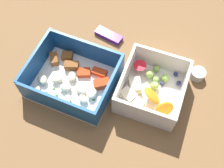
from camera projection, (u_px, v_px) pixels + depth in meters
The scene contains 5 objects.
table_surface at pixel (118, 90), 64.78cm from camera, with size 80.00×80.00×2.00cm, color brown.
pasta_container at pixel (73, 78), 62.72cm from camera, with size 20.32×17.65×6.70cm.
fruit_bowl at pixel (151, 89), 61.29cm from camera, with size 14.59×15.89×6.49cm.
candy_bar at pixel (109, 35), 70.43cm from camera, with size 7.00×2.40×1.20cm, color #51197A.
paper_cup_liner at pixel (198, 74), 64.46cm from camera, with size 3.32×3.32×2.10cm, color white.
Camera 1 is at (6.51, -29.30, 58.44)cm, focal length 45.10 mm.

